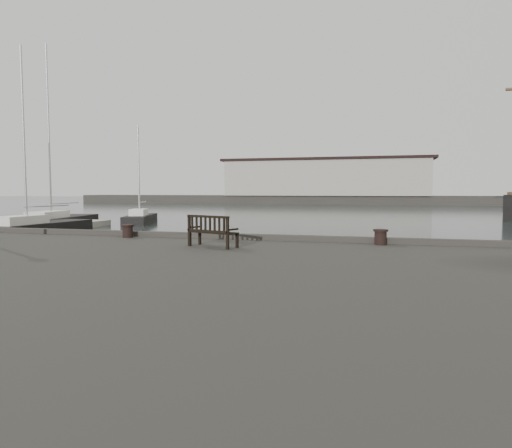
{
  "coord_description": "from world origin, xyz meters",
  "views": [
    {
      "loc": [
        4.67,
        -14.33,
        3.15
      ],
      "look_at": [
        0.87,
        -0.5,
        2.1
      ],
      "focal_mm": 32.0,
      "sensor_mm": 36.0,
      "label": 1
    }
  ],
  "objects_px": {
    "yacht_b": "(55,224)",
    "bollard_right": "(380,237)",
    "yacht_c": "(33,231)",
    "yacht_d": "(140,221)",
    "bollard_left": "(128,231)",
    "bench": "(212,237)"
  },
  "relations": [
    {
      "from": "yacht_b",
      "to": "yacht_d",
      "type": "height_order",
      "value": "yacht_b"
    },
    {
      "from": "bollard_left",
      "to": "bollard_right",
      "type": "xyz_separation_m",
      "value": [
        8.3,
        0.12,
        0.01
      ]
    },
    {
      "from": "bollard_right",
      "to": "yacht_d",
      "type": "bearing_deg",
      "value": 131.21
    },
    {
      "from": "bollard_right",
      "to": "yacht_d",
      "type": "relative_size",
      "value": 0.05
    },
    {
      "from": "bollard_right",
      "to": "yacht_d",
      "type": "xyz_separation_m",
      "value": [
        -22.43,
        25.62,
        -1.55
      ]
    },
    {
      "from": "yacht_c",
      "to": "yacht_d",
      "type": "xyz_separation_m",
      "value": [
        1.77,
        12.16,
        -0.01
      ]
    },
    {
      "from": "yacht_b",
      "to": "bollard_right",
      "type": "bearing_deg",
      "value": -48.15
    },
    {
      "from": "bollard_right",
      "to": "yacht_d",
      "type": "height_order",
      "value": "yacht_d"
    },
    {
      "from": "bench",
      "to": "bollard_right",
      "type": "bearing_deg",
      "value": 41.49
    },
    {
      "from": "bench",
      "to": "yacht_b",
      "type": "bearing_deg",
      "value": 156.57
    },
    {
      "from": "bench",
      "to": "bollard_right",
      "type": "relative_size",
      "value": 3.51
    },
    {
      "from": "bench",
      "to": "yacht_b",
      "type": "relative_size",
      "value": 0.1
    },
    {
      "from": "bollard_right",
      "to": "yacht_c",
      "type": "bearing_deg",
      "value": 150.93
    },
    {
      "from": "yacht_c",
      "to": "yacht_b",
      "type": "bearing_deg",
      "value": 118.84
    },
    {
      "from": "yacht_d",
      "to": "bollard_left",
      "type": "bearing_deg",
      "value": -79.83
    },
    {
      "from": "yacht_c",
      "to": "bollard_left",
      "type": "bearing_deg",
      "value": -39.02
    },
    {
      "from": "bollard_right",
      "to": "yacht_c",
      "type": "height_order",
      "value": "yacht_c"
    },
    {
      "from": "yacht_b",
      "to": "bench",
      "type": "bearing_deg",
      "value": -55.68
    },
    {
      "from": "bench",
      "to": "yacht_b",
      "type": "distance_m",
      "value": 31.72
    },
    {
      "from": "bollard_right",
      "to": "yacht_b",
      "type": "bearing_deg",
      "value": 144.08
    },
    {
      "from": "yacht_b",
      "to": "yacht_c",
      "type": "height_order",
      "value": "yacht_b"
    },
    {
      "from": "bench",
      "to": "bollard_left",
      "type": "height_order",
      "value": "bench"
    }
  ]
}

